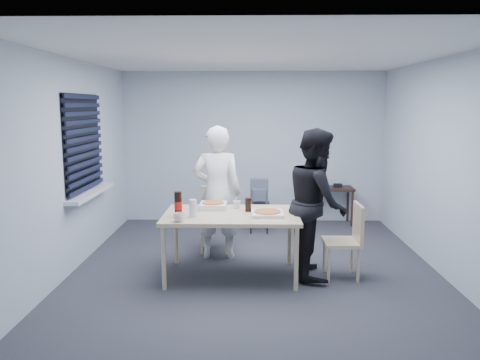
{
  "coord_description": "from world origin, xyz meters",
  "views": [
    {
      "loc": [
        -0.08,
        -5.63,
        2.03
      ],
      "look_at": [
        -0.19,
        0.1,
        1.11
      ],
      "focal_mm": 35.0,
      "sensor_mm": 36.0,
      "label": 1
    }
  ],
  "objects_px": {
    "stool": "(259,210)",
    "mug_b": "(237,204)",
    "backpack": "(259,191)",
    "soda_bottle": "(178,204)",
    "chair_right": "(349,236)",
    "dining_table": "(231,218)",
    "person_white": "(217,193)",
    "chair_far": "(215,213)",
    "side_table": "(325,192)",
    "mug_a": "(179,217)",
    "person_black": "(317,203)"
  },
  "relations": [
    {
      "from": "side_table",
      "to": "mug_a",
      "type": "xyz_separation_m",
      "value": [
        -2.07,
        -2.94,
        0.26
      ]
    },
    {
      "from": "side_table",
      "to": "mug_b",
      "type": "height_order",
      "value": "mug_b"
    },
    {
      "from": "chair_far",
      "to": "person_black",
      "type": "distance_m",
      "value": 1.68
    },
    {
      "from": "chair_right",
      "to": "person_white",
      "type": "height_order",
      "value": "person_white"
    },
    {
      "from": "side_table",
      "to": "mug_a",
      "type": "relative_size",
      "value": 7.81
    },
    {
      "from": "person_white",
      "to": "person_black",
      "type": "xyz_separation_m",
      "value": [
        1.22,
        -0.64,
        0.0
      ]
    },
    {
      "from": "backpack",
      "to": "chair_right",
      "type": "bearing_deg",
      "value": -56.13
    },
    {
      "from": "dining_table",
      "to": "person_white",
      "type": "height_order",
      "value": "person_white"
    },
    {
      "from": "person_white",
      "to": "side_table",
      "type": "height_order",
      "value": "person_white"
    },
    {
      "from": "chair_far",
      "to": "backpack",
      "type": "height_order",
      "value": "chair_far"
    },
    {
      "from": "person_white",
      "to": "person_black",
      "type": "bearing_deg",
      "value": 152.17
    },
    {
      "from": "chair_far",
      "to": "stool",
      "type": "height_order",
      "value": "chair_far"
    },
    {
      "from": "side_table",
      "to": "stool",
      "type": "height_order",
      "value": "side_table"
    },
    {
      "from": "chair_right",
      "to": "backpack",
      "type": "distance_m",
      "value": 2.24
    },
    {
      "from": "dining_table",
      "to": "side_table",
      "type": "bearing_deg",
      "value": 59.23
    },
    {
      "from": "person_white",
      "to": "soda_bottle",
      "type": "relative_size",
      "value": 6.17
    },
    {
      "from": "stool",
      "to": "dining_table",
      "type": "bearing_deg",
      "value": -100.63
    },
    {
      "from": "chair_far",
      "to": "side_table",
      "type": "bearing_deg",
      "value": 39.0
    },
    {
      "from": "backpack",
      "to": "soda_bottle",
      "type": "bearing_deg",
      "value": -107.94
    },
    {
      "from": "side_table",
      "to": "soda_bottle",
      "type": "xyz_separation_m",
      "value": [
        -2.11,
        -2.69,
        0.35
      ]
    },
    {
      "from": "dining_table",
      "to": "backpack",
      "type": "relative_size",
      "value": 3.96
    },
    {
      "from": "chair_far",
      "to": "chair_right",
      "type": "height_order",
      "value": "same"
    },
    {
      "from": "dining_table",
      "to": "person_white",
      "type": "bearing_deg",
      "value": 106.49
    },
    {
      "from": "chair_right",
      "to": "soda_bottle",
      "type": "xyz_separation_m",
      "value": [
        -1.99,
        -0.13,
        0.4
      ]
    },
    {
      "from": "person_white",
      "to": "soda_bottle",
      "type": "bearing_deg",
      "value": 65.6
    },
    {
      "from": "mug_b",
      "to": "soda_bottle",
      "type": "relative_size",
      "value": 0.35
    },
    {
      "from": "dining_table",
      "to": "chair_right",
      "type": "distance_m",
      "value": 1.4
    },
    {
      "from": "side_table",
      "to": "stool",
      "type": "distance_m",
      "value": 1.28
    },
    {
      "from": "side_table",
      "to": "backpack",
      "type": "distance_m",
      "value": 1.28
    },
    {
      "from": "side_table",
      "to": "soda_bottle",
      "type": "bearing_deg",
      "value": -128.18
    },
    {
      "from": "person_white",
      "to": "mug_b",
      "type": "bearing_deg",
      "value": 122.11
    },
    {
      "from": "stool",
      "to": "backpack",
      "type": "relative_size",
      "value": 1.19
    },
    {
      "from": "chair_far",
      "to": "mug_b",
      "type": "distance_m",
      "value": 0.93
    },
    {
      "from": "chair_far",
      "to": "soda_bottle",
      "type": "bearing_deg",
      "value": -104.95
    },
    {
      "from": "person_black",
      "to": "soda_bottle",
      "type": "height_order",
      "value": "person_black"
    },
    {
      "from": "person_black",
      "to": "mug_a",
      "type": "relative_size",
      "value": 14.39
    },
    {
      "from": "chair_far",
      "to": "soda_bottle",
      "type": "xyz_separation_m",
      "value": [
        -0.33,
        -1.24,
        0.4
      ]
    },
    {
      "from": "dining_table",
      "to": "stool",
      "type": "relative_size",
      "value": 3.34
    },
    {
      "from": "dining_table",
      "to": "person_white",
      "type": "distance_m",
      "value": 0.76
    },
    {
      "from": "chair_right",
      "to": "dining_table",
      "type": "bearing_deg",
      "value": 179.29
    },
    {
      "from": "mug_b",
      "to": "mug_a",
      "type": "bearing_deg",
      "value": -131.93
    },
    {
      "from": "dining_table",
      "to": "person_black",
      "type": "relative_size",
      "value": 0.89
    },
    {
      "from": "side_table",
      "to": "soda_bottle",
      "type": "height_order",
      "value": "soda_bottle"
    },
    {
      "from": "mug_a",
      "to": "chair_far",
      "type": "bearing_deg",
      "value": 79.08
    },
    {
      "from": "chair_far",
      "to": "mug_a",
      "type": "xyz_separation_m",
      "value": [
        -0.29,
        -1.5,
        0.31
      ]
    },
    {
      "from": "stool",
      "to": "mug_b",
      "type": "height_order",
      "value": "mug_b"
    },
    {
      "from": "chair_right",
      "to": "side_table",
      "type": "distance_m",
      "value": 2.56
    },
    {
      "from": "chair_far",
      "to": "side_table",
      "type": "height_order",
      "value": "chair_far"
    },
    {
      "from": "dining_table",
      "to": "soda_bottle",
      "type": "height_order",
      "value": "soda_bottle"
    },
    {
      "from": "person_white",
      "to": "stool",
      "type": "bearing_deg",
      "value": -114.68
    }
  ]
}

